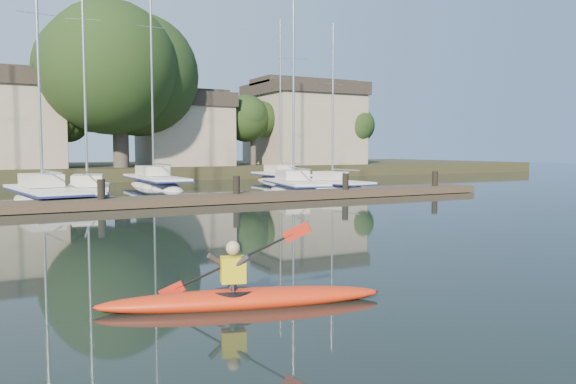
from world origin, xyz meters
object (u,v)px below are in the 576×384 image
sailboat_4 (334,193)px  sailboat_6 (155,190)px  kayak (241,295)px  sailboat_2 (88,204)px  sailboat_3 (295,195)px  dock (173,200)px  sailboat_1 (45,206)px  sailboat_7 (282,184)px

sailboat_4 → sailboat_6: sailboat_6 is taller
kayak → sailboat_4: (14.56, 20.18, -0.35)m
sailboat_2 → sailboat_6: 9.51m
kayak → sailboat_6: sailboat_6 is taller
sailboat_3 → sailboat_6: (-5.94, 8.09, -0.01)m
kayak → sailboat_2: sailboat_2 is taller
dock → sailboat_1: sailboat_1 is taller
dock → sailboat_7: (12.21, 13.39, -0.40)m
dock → sailboat_4: sailboat_4 is taller
kayak → sailboat_4: bearing=69.8°
sailboat_6 → sailboat_4: bearing=-43.1°
sailboat_4 → sailboat_7: bearing=74.8°
sailboat_3 → sailboat_6: 10.04m
sailboat_3 → kayak: bearing=-109.2°
sailboat_2 → sailboat_7: bearing=41.2°
sailboat_2 → sailboat_6: sailboat_6 is taller
kayak → sailboat_4: size_ratio=0.41×
sailboat_3 → sailboat_2: bearing=-169.7°
kayak → sailboat_2: 20.37m
dock → sailboat_2: (-2.93, 4.38, -0.39)m
sailboat_4 → sailboat_6: size_ratio=0.62×
sailboat_4 → sailboat_1: bearing=172.4°
dock → sailboat_4: (11.00, 4.19, -0.38)m
sailboat_1 → sailboat_3: size_ratio=1.13×
sailboat_3 → sailboat_6: sailboat_6 is taller
sailboat_1 → sailboat_2: bearing=-3.4°
sailboat_1 → kayak: bearing=-95.4°
sailboat_4 → kayak: bearing=-133.5°
sailboat_2 → sailboat_6: bearing=66.6°
sailboat_2 → sailboat_4: sailboat_2 is taller
sailboat_6 → sailboat_3: bearing=-53.7°
sailboat_3 → sailboat_1: bearing=-168.7°
dock → sailboat_1: 6.42m
kayak → sailboat_2: bearing=103.8°
sailboat_1 → dock: bearing=-49.8°
sailboat_2 → sailboat_3: bearing=9.4°
dock → sailboat_4: size_ratio=3.10×
sailboat_1 → sailboat_2: size_ratio=1.01×
kayak → sailboat_2: size_ratio=0.30×
kayak → sailboat_2: (0.63, 20.36, -0.36)m
dock → sailboat_2: bearing=123.8°
sailboat_6 → sailboat_7: size_ratio=1.32×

